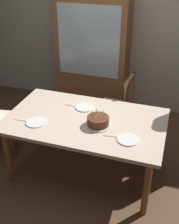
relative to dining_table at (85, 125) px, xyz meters
The scene contains 12 objects.
ground 0.67m from the dining_table, ahead, with size 6.40×6.40×0.00m, color brown.
back_wall 1.95m from the dining_table, 90.00° to the left, with size 6.40×0.10×2.60m, color beige.
dining_table is the anchor object (origin of this frame).
birthday_cake 0.23m from the dining_table, 23.91° to the right, with size 0.28×0.28×0.17m.
plate_near_celebrant 0.54m from the dining_table, 153.98° to the right, with size 0.22×0.22×0.01m, color white.
plate_far_side 0.27m from the dining_table, 110.43° to the left, with size 0.22×0.22×0.01m, color white.
plate_near_guest 0.58m from the dining_table, 24.11° to the right, with size 0.22×0.22×0.01m, color white.
fork_near_celebrant 0.69m from the dining_table, 159.29° to the right, with size 0.18×0.02×0.01m, color silver.
fork_far_side 0.35m from the dining_table, 136.49° to the left, with size 0.18×0.02×0.01m, color silver.
fork_near_guest 0.44m from the dining_table, 31.67° to the right, with size 0.18×0.02×0.01m, color silver.
chair_spindle_back 0.88m from the dining_table, 79.21° to the left, with size 0.48×0.48×0.95m.
china_cabinet 1.63m from the dining_table, 104.54° to the left, with size 1.10×0.45×1.90m.
Camera 1 is at (0.86, -2.47, 2.40)m, focal length 44.81 mm.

